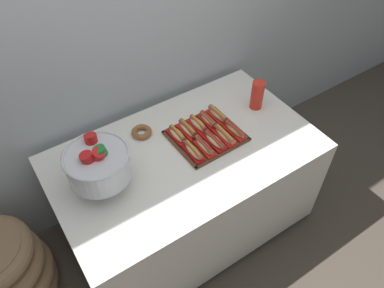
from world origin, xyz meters
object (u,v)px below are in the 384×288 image
floor_vase (2,272)px  hot_dog_0 (193,151)px  hot_dog_6 (188,129)px  cup_stack (257,95)px  hot_dog_2 (215,141)px  buffet_table (186,189)px  hot_dog_5 (177,135)px  hot_dog_3 (225,135)px  donut (142,132)px  hot_dog_8 (208,120)px  hot_dog_1 (204,146)px  punch_bowl (98,164)px  hot_dog_4 (235,130)px  hot_dog_9 (218,115)px  serving_tray (206,136)px  hot_dog_7 (198,125)px

floor_vase → hot_dog_0: floor_vase is taller
hot_dog_6 → cup_stack: cup_stack is taller
hot_dog_2 → buffet_table: bearing=163.5°
buffet_table → hot_dog_5: bearing=82.2°
hot_dog_3 → donut: (-0.39, 0.31, -0.02)m
floor_vase → hot_dog_5: (1.18, -0.07, 0.53)m
hot_dog_2 → hot_dog_8: (0.07, 0.17, 0.00)m
donut → hot_dog_2: bearing=-45.2°
hot_dog_5 → donut: size_ratio=1.29×
hot_dog_0 → cup_stack: bearing=13.1°
hot_dog_5 → donut: (-0.16, 0.15, -0.02)m
hot_dog_1 → punch_bowl: 0.61m
hot_dog_0 → hot_dog_4: size_ratio=0.94×
hot_dog_0 → hot_dog_2: (0.15, 0.00, -0.00)m
hot_dog_4 → donut: 0.56m
hot_dog_3 → hot_dog_9: size_ratio=1.04×
buffet_table → hot_dog_9: 0.52m
serving_tray → hot_dog_0: (-0.15, -0.09, 0.03)m
hot_dog_0 → hot_dog_9: (0.30, 0.17, 0.00)m
buffet_table → hot_dog_3: 0.47m
hot_dog_0 → hot_dog_3: size_ratio=0.90×
floor_vase → hot_dog_2: (1.34, -0.23, 0.53)m
hot_dog_2 → serving_tray: bearing=91.4°
donut → hot_dog_4: bearing=-33.9°
hot_dog_1 → hot_dog_7: 0.18m
floor_vase → hot_dog_3: size_ratio=5.89×
buffet_table → floor_vase: 1.19m
punch_bowl → floor_vase: bearing=168.1°
floor_vase → hot_dog_5: floor_vase is taller
hot_dog_3 → hot_dog_9: hot_dog_9 is taller
serving_tray → hot_dog_9: bearing=30.2°
hot_dog_2 → punch_bowl: (-0.67, 0.09, 0.14)m
hot_dog_4 → cup_stack: bearing=24.7°
serving_tray → hot_dog_6: 0.12m
serving_tray → hot_dog_9: (0.15, 0.09, 0.03)m
hot_dog_3 → hot_dog_8: bearing=91.4°
cup_stack → hot_dog_5: bearing=176.8°
floor_vase → hot_dog_9: bearing=-2.4°
buffet_table → hot_dog_9: bearing=20.6°
floor_vase → serving_tray: bearing=-6.3°
hot_dog_5 → hot_dog_8: (0.22, 0.01, 0.00)m
hot_dog_6 → hot_dog_1: bearing=-88.6°
hot_dog_1 → hot_dog_2: size_ratio=1.03×
hot_dog_8 → cup_stack: size_ratio=0.82×
serving_tray → hot_dog_9: 0.17m
buffet_table → hot_dog_1: 0.41m
hot_dog_1 → hot_dog_2: bearing=1.4°
serving_tray → hot_dog_3: size_ratio=2.28×
hot_dog_5 → hot_dog_9: (0.30, 0.01, 0.00)m
hot_dog_2 → hot_dog_5: bearing=133.7°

